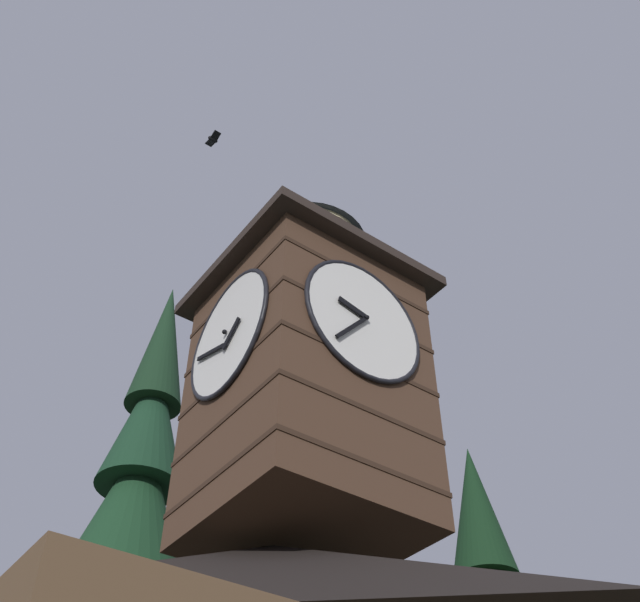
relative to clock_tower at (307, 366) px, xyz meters
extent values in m
cube|color=#4C3323|center=(-0.03, -0.03, -0.99)|extent=(3.74, 3.74, 5.83)
cube|color=#352318|center=(-0.03, -0.03, -3.21)|extent=(3.78, 3.78, 0.10)
cube|color=#352318|center=(-0.03, -0.03, -2.12)|extent=(3.78, 3.78, 0.10)
cube|color=#352318|center=(-0.03, -0.03, -1.02)|extent=(3.78, 3.78, 0.10)
cube|color=#352318|center=(-0.03, -0.03, 0.07)|extent=(3.78, 3.78, 0.10)
cube|color=#352318|center=(-0.03, -0.03, 1.16)|extent=(3.78, 3.78, 0.10)
cylinder|color=white|center=(-0.03, 1.87, -0.04)|extent=(2.75, 0.10, 2.75)
torus|color=black|center=(-0.03, 1.90, -0.04)|extent=(2.85, 0.10, 2.85)
cube|color=black|center=(0.31, 1.97, 0.03)|extent=(0.70, 0.04, 0.26)
cube|color=black|center=(0.35, 1.97, -0.47)|extent=(0.81, 0.04, 0.90)
sphere|color=black|center=(-0.03, 1.98, -0.04)|extent=(0.10, 0.10, 0.10)
cylinder|color=white|center=(1.87, -0.03, -0.04)|extent=(0.10, 2.75, 2.75)
torus|color=black|center=(1.90, -0.03, -0.04)|extent=(0.10, 2.85, 2.85)
cube|color=black|center=(1.97, 0.24, -0.26)|extent=(0.04, 0.61, 0.53)
cube|color=black|center=(1.97, -0.56, -0.21)|extent=(0.04, 1.10, 0.41)
sphere|color=black|center=(1.98, -0.03, -0.04)|extent=(0.10, 0.10, 0.10)
cube|color=#2D231E|center=(-0.03, -0.03, 2.05)|extent=(4.44, 4.44, 0.25)
cylinder|color=beige|center=(-0.03, -0.03, 2.93)|extent=(2.53, 2.53, 1.51)
cylinder|color=#2D2319|center=(-0.03, -0.03, 2.36)|extent=(2.59, 2.59, 0.10)
cylinder|color=#2D2319|center=(-0.03, -0.03, 2.74)|extent=(2.59, 2.59, 0.10)
cylinder|color=#2D2319|center=(-0.03, -0.03, 3.11)|extent=(2.59, 2.59, 0.10)
cylinder|color=#2D2319|center=(-0.03, -0.03, 3.49)|extent=(2.59, 2.59, 0.10)
cone|color=#2D3847|center=(-0.03, -0.03, 4.30)|extent=(2.83, 2.83, 1.24)
sphere|color=#424C5B|center=(-0.03, -0.03, 5.02)|extent=(0.16, 0.16, 0.16)
cone|color=#163A1F|center=(0.17, -7.66, -2.43)|extent=(3.81, 3.81, 4.74)
cone|color=#183B21|center=(0.17, -7.66, 0.13)|extent=(3.10, 3.10, 4.51)
cone|color=#173823|center=(0.17, -7.66, 2.71)|extent=(2.39, 2.39, 4.32)
cone|color=#16301C|center=(0.17, -7.66, 5.61)|extent=(1.68, 1.68, 4.78)
cone|color=#153216|center=(-9.38, -4.20, -1.44)|extent=(3.37, 3.37, 4.71)
cone|color=black|center=(-9.38, -4.20, 1.39)|extent=(1.93, 1.93, 4.33)
ellipsoid|color=black|center=(2.05, -1.92, 8.45)|extent=(0.30, 0.17, 0.17)
cube|color=black|center=(2.05, -1.77, 8.45)|extent=(0.21, 0.29, 0.13)
cube|color=black|center=(2.05, -2.06, 8.45)|extent=(0.21, 0.29, 0.13)
camera|label=1|loc=(7.43, 10.61, -10.06)|focal=43.75mm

